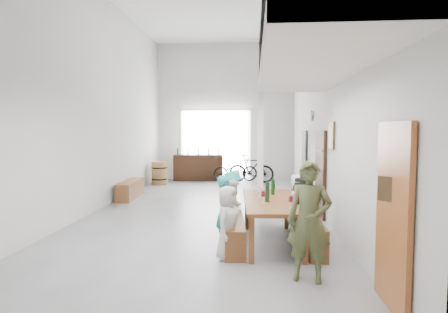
# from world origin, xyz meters

# --- Properties ---
(floor) EXTENTS (12.00, 12.00, 0.00)m
(floor) POSITION_xyz_m (0.00, 0.00, 0.00)
(floor) COLOR slate
(floor) RESTS_ON ground
(room_walls) EXTENTS (12.00, 12.00, 12.00)m
(room_walls) POSITION_xyz_m (0.00, 0.00, 3.55)
(room_walls) COLOR silver
(room_walls) RESTS_ON ground
(gateway_portal) EXTENTS (2.80, 0.08, 2.80)m
(gateway_portal) POSITION_xyz_m (-0.40, 5.94, 1.40)
(gateway_portal) COLOR white
(gateway_portal) RESTS_ON ground
(right_wall_decor) EXTENTS (0.07, 8.28, 5.07)m
(right_wall_decor) POSITION_xyz_m (2.70, -1.87, 1.74)
(right_wall_decor) COLOR #9D5525
(right_wall_decor) RESTS_ON ground
(balcony) EXTENTS (1.52, 5.62, 4.00)m
(balcony) POSITION_xyz_m (1.98, -3.13, 2.96)
(balcony) COLOR white
(balcony) RESTS_ON ground
(tasting_table) EXTENTS (1.08, 2.39, 0.79)m
(tasting_table) POSITION_xyz_m (1.47, -2.59, 0.71)
(tasting_table) COLOR brown
(tasting_table) RESTS_ON ground
(bench_inner) EXTENTS (0.50, 2.07, 0.47)m
(bench_inner) POSITION_xyz_m (0.80, -2.59, 0.24)
(bench_inner) COLOR brown
(bench_inner) RESTS_ON ground
(bench_wall) EXTENTS (0.39, 2.18, 0.50)m
(bench_wall) POSITION_xyz_m (2.09, -2.50, 0.25)
(bench_wall) COLOR brown
(bench_wall) RESTS_ON ground
(tableware) EXTENTS (0.65, 1.54, 0.35)m
(tableware) POSITION_xyz_m (1.39, -2.46, 0.93)
(tableware) COLOR black
(tableware) RESTS_ON tasting_table
(side_bench) EXTENTS (0.51, 1.82, 0.51)m
(side_bench) POSITION_xyz_m (-2.50, 1.62, 0.25)
(side_bench) COLOR brown
(side_bench) RESTS_ON ground
(oak_barrel) EXTENTS (0.57, 0.57, 0.84)m
(oak_barrel) POSITION_xyz_m (-2.33, 4.37, 0.42)
(oak_barrel) COLOR olive
(oak_barrel) RESTS_ON ground
(serving_counter) EXTENTS (1.99, 0.70, 1.03)m
(serving_counter) POSITION_xyz_m (-1.07, 5.65, 0.51)
(serving_counter) COLOR #341A0E
(serving_counter) RESTS_ON ground
(counter_bottles) EXTENTS (1.70, 0.23, 0.28)m
(counter_bottles) POSITION_xyz_m (-1.07, 5.66, 1.17)
(counter_bottles) COLOR black
(counter_bottles) RESTS_ON serving_counter
(guest_left_a) EXTENTS (0.51, 0.64, 1.15)m
(guest_left_a) POSITION_xyz_m (0.75, -3.43, 0.57)
(guest_left_a) COLOR silver
(guest_left_a) RESTS_ON ground
(guest_left_b) EXTENTS (0.39, 0.51, 1.23)m
(guest_left_b) POSITION_xyz_m (0.66, -2.78, 0.62)
(guest_left_b) COLOR teal
(guest_left_b) RESTS_ON ground
(guest_left_c) EXTENTS (0.58, 0.65, 1.08)m
(guest_left_c) POSITION_xyz_m (0.78, -2.17, 0.54)
(guest_left_c) COLOR silver
(guest_left_c) RESTS_ON ground
(guest_left_d) EXTENTS (0.55, 0.83, 1.20)m
(guest_left_d) POSITION_xyz_m (0.72, -1.74, 0.60)
(guest_left_d) COLOR teal
(guest_left_d) RESTS_ON ground
(guest_right_a) EXTENTS (0.51, 0.73, 1.15)m
(guest_right_a) POSITION_xyz_m (2.04, -3.20, 0.58)
(guest_right_a) COLOR #A61C31
(guest_right_a) RESTS_ON ground
(guest_right_b) EXTENTS (0.55, 1.14, 1.18)m
(guest_right_b) POSITION_xyz_m (2.02, -2.41, 0.59)
(guest_right_b) COLOR black
(guest_right_b) RESTS_ON ground
(guest_right_c) EXTENTS (0.53, 0.66, 1.17)m
(guest_right_c) POSITION_xyz_m (2.00, -1.92, 0.58)
(guest_right_c) COLOR silver
(guest_right_c) RESTS_ON ground
(host_standing) EXTENTS (0.66, 0.51, 1.60)m
(host_standing) POSITION_xyz_m (1.89, -4.19, 0.80)
(host_standing) COLOR #454E2C
(host_standing) RESTS_ON ground
(potted_plant) EXTENTS (0.44, 0.38, 0.48)m
(potted_plant) POSITION_xyz_m (2.45, 0.88, 0.24)
(potted_plant) COLOR #184A17
(potted_plant) RESTS_ON ground
(bicycle_near) EXTENTS (1.88, 1.16, 0.94)m
(bicycle_near) POSITION_xyz_m (0.43, 5.41, 0.47)
(bicycle_near) COLOR black
(bicycle_near) RESTS_ON ground
(bicycle_far) EXTENTS (1.83, 0.89, 1.06)m
(bicycle_far) POSITION_xyz_m (1.05, 5.18, 0.53)
(bicycle_far) COLOR black
(bicycle_far) RESTS_ON ground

